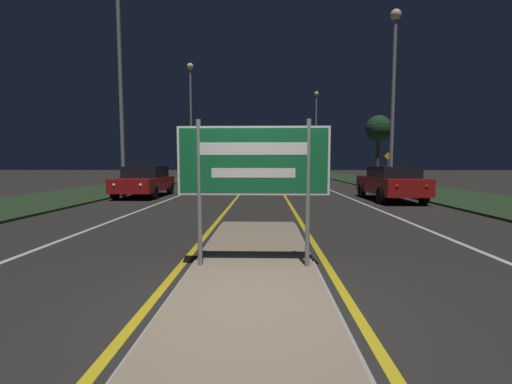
{
  "coord_description": "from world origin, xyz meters",
  "views": [
    {
      "loc": [
        0.17,
        -3.66,
        1.65
      ],
      "look_at": [
        0.0,
        2.9,
        1.09
      ],
      "focal_mm": 24.0,
      "sensor_mm": 36.0,
      "label": 1
    }
  ],
  "objects_px": {
    "streetlight_left_near": "(119,46)",
    "car_approaching_0": "(145,181)",
    "car_approaching_2": "(245,171)",
    "streetlight_right_far": "(316,121)",
    "car_approaching_1": "(233,174)",
    "highway_sign": "(253,166)",
    "car_receding_2": "(287,172)",
    "streetlight_right_near": "(394,77)",
    "warning_sign": "(388,165)",
    "car_receding_1": "(292,174)",
    "streetlight_left_far": "(191,103)",
    "car_receding_0": "(391,183)"
  },
  "relations": [
    {
      "from": "streetlight_left_near",
      "to": "car_approaching_0",
      "type": "distance_m",
      "value": 6.36
    },
    {
      "from": "streetlight_right_near",
      "to": "car_approaching_2",
      "type": "bearing_deg",
      "value": 109.51
    },
    {
      "from": "streetlight_right_far",
      "to": "streetlight_left_far",
      "type": "bearing_deg",
      "value": -137.55
    },
    {
      "from": "streetlight_right_near",
      "to": "car_receding_1",
      "type": "height_order",
      "value": "streetlight_right_near"
    },
    {
      "from": "car_approaching_2",
      "to": "warning_sign",
      "type": "bearing_deg",
      "value": -51.18
    },
    {
      "from": "streetlight_left_near",
      "to": "highway_sign",
      "type": "bearing_deg",
      "value": -59.25
    },
    {
      "from": "streetlight_left_far",
      "to": "warning_sign",
      "type": "bearing_deg",
      "value": -14.2
    },
    {
      "from": "highway_sign",
      "to": "car_receding_2",
      "type": "bearing_deg",
      "value": 85.39
    },
    {
      "from": "car_approaching_0",
      "to": "warning_sign",
      "type": "height_order",
      "value": "warning_sign"
    },
    {
      "from": "car_receding_0",
      "to": "car_receding_1",
      "type": "xyz_separation_m",
      "value": [
        -3.3,
        13.63,
        -0.08
      ]
    },
    {
      "from": "warning_sign",
      "to": "streetlight_left_far",
      "type": "bearing_deg",
      "value": 165.8
    },
    {
      "from": "streetlight_left_far",
      "to": "streetlight_right_near",
      "type": "distance_m",
      "value": 19.24
    },
    {
      "from": "car_receding_2",
      "to": "streetlight_right_far",
      "type": "bearing_deg",
      "value": 61.63
    },
    {
      "from": "highway_sign",
      "to": "streetlight_right_far",
      "type": "xyz_separation_m",
      "value": [
        6.56,
        38.49,
        5.28
      ]
    },
    {
      "from": "highway_sign",
      "to": "streetlight_right_far",
      "type": "relative_size",
      "value": 0.21
    },
    {
      "from": "car_approaching_1",
      "to": "car_approaching_2",
      "type": "bearing_deg",
      "value": 89.22
    },
    {
      "from": "streetlight_right_near",
      "to": "car_receding_0",
      "type": "height_order",
      "value": "streetlight_right_near"
    },
    {
      "from": "car_receding_0",
      "to": "car_approaching_0",
      "type": "xyz_separation_m",
      "value": [
        -11.49,
        1.54,
        -0.02
      ]
    },
    {
      "from": "streetlight_left_far",
      "to": "streetlight_left_near",
      "type": "bearing_deg",
      "value": -89.81
    },
    {
      "from": "streetlight_right_near",
      "to": "car_receding_1",
      "type": "bearing_deg",
      "value": 110.03
    },
    {
      "from": "car_approaching_2",
      "to": "warning_sign",
      "type": "relative_size",
      "value": 1.67
    },
    {
      "from": "streetlight_left_near",
      "to": "streetlight_right_near",
      "type": "relative_size",
      "value": 1.24
    },
    {
      "from": "car_approaching_0",
      "to": "warning_sign",
      "type": "bearing_deg",
      "value": 34.12
    },
    {
      "from": "car_approaching_2",
      "to": "streetlight_right_near",
      "type": "bearing_deg",
      "value": -70.49
    },
    {
      "from": "car_receding_2",
      "to": "car_approaching_2",
      "type": "bearing_deg",
      "value": 126.57
    },
    {
      "from": "highway_sign",
      "to": "warning_sign",
      "type": "bearing_deg",
      "value": 66.07
    },
    {
      "from": "car_receding_1",
      "to": "streetlight_left_far",
      "type": "bearing_deg",
      "value": 163.42
    },
    {
      "from": "car_receding_0",
      "to": "car_approaching_0",
      "type": "distance_m",
      "value": 11.6
    },
    {
      "from": "car_approaching_1",
      "to": "highway_sign",
      "type": "bearing_deg",
      "value": -84.01
    },
    {
      "from": "streetlight_left_near",
      "to": "car_receding_1",
      "type": "relative_size",
      "value": 2.74
    },
    {
      "from": "streetlight_right_near",
      "to": "car_approaching_1",
      "type": "height_order",
      "value": "streetlight_right_near"
    },
    {
      "from": "car_receding_2",
      "to": "streetlight_right_near",
      "type": "bearing_deg",
      "value": -77.66
    },
    {
      "from": "streetlight_left_near",
      "to": "car_approaching_2",
      "type": "height_order",
      "value": "streetlight_left_near"
    },
    {
      "from": "streetlight_right_near",
      "to": "streetlight_left_far",
      "type": "bearing_deg",
      "value": 133.21
    },
    {
      "from": "car_receding_1",
      "to": "car_receding_2",
      "type": "height_order",
      "value": "car_receding_2"
    },
    {
      "from": "streetlight_right_near",
      "to": "streetlight_right_far",
      "type": "xyz_separation_m",
      "value": [
        0.02,
        26.03,
        1.0
      ]
    },
    {
      "from": "streetlight_left_far",
      "to": "streetlight_right_near",
      "type": "bearing_deg",
      "value": -46.79
    },
    {
      "from": "car_approaching_2",
      "to": "streetlight_right_far",
      "type": "bearing_deg",
      "value": 6.8
    },
    {
      "from": "car_approaching_2",
      "to": "warning_sign",
      "type": "xyz_separation_m",
      "value": [
        12.19,
        -15.15,
        0.82
      ]
    },
    {
      "from": "highway_sign",
      "to": "warning_sign",
      "type": "distance_m",
      "value": 24.37
    },
    {
      "from": "car_receding_0",
      "to": "car_approaching_2",
      "type": "bearing_deg",
      "value": 106.39
    },
    {
      "from": "highway_sign",
      "to": "car_receding_2",
      "type": "xyz_separation_m",
      "value": [
        2.5,
        30.96,
        -0.89
      ]
    },
    {
      "from": "car_receding_2",
      "to": "car_approaching_0",
      "type": "height_order",
      "value": "car_approaching_0"
    },
    {
      "from": "streetlight_left_far",
      "to": "car_receding_1",
      "type": "xyz_separation_m",
      "value": [
        9.02,
        -2.69,
        -6.43
      ]
    },
    {
      "from": "car_receding_2",
      "to": "car_approaching_1",
      "type": "relative_size",
      "value": 1.11
    },
    {
      "from": "car_receding_1",
      "to": "car_approaching_2",
      "type": "relative_size",
      "value": 1.01
    },
    {
      "from": "streetlight_left_far",
      "to": "car_approaching_1",
      "type": "distance_m",
      "value": 8.05
    },
    {
      "from": "streetlight_left_near",
      "to": "streetlight_right_near",
      "type": "height_order",
      "value": "streetlight_left_near"
    },
    {
      "from": "highway_sign",
      "to": "car_approaching_1",
      "type": "xyz_separation_m",
      "value": [
        -2.49,
        23.74,
        -0.83
      ]
    },
    {
      "from": "highway_sign",
      "to": "streetlight_left_far",
      "type": "xyz_separation_m",
      "value": [
        -6.6,
        26.45,
        5.54
      ]
    }
  ]
}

